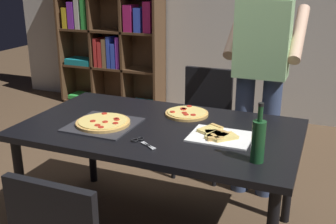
{
  "coord_description": "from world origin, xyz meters",
  "views": [
    {
      "loc": [
        0.96,
        -2.2,
        1.67
      ],
      "look_at": [
        0.0,
        0.15,
        0.8
      ],
      "focal_mm": 43.52,
      "sensor_mm": 36.0,
      "label": 1
    }
  ],
  "objects_px": {
    "wine_bottle": "(258,140)",
    "second_pizza_plain": "(187,113)",
    "person_serving_pizza": "(261,69)",
    "bookshelf": "(109,29)",
    "chair_far_side": "(204,115)",
    "pepperoni_pizza_on_tray": "(103,123)",
    "kitchen_scissors": "(141,142)",
    "dining_table": "(159,137)"
  },
  "relations": [
    {
      "from": "bookshelf",
      "to": "dining_table",
      "type": "bearing_deg",
      "value": -54.06
    },
    {
      "from": "bookshelf",
      "to": "second_pizza_plain",
      "type": "xyz_separation_m",
      "value": [
        1.81,
        -2.11,
        -0.23
      ]
    },
    {
      "from": "bookshelf",
      "to": "wine_bottle",
      "type": "relative_size",
      "value": 6.17
    },
    {
      "from": "pepperoni_pizza_on_tray",
      "to": "wine_bottle",
      "type": "bearing_deg",
      "value": -8.98
    },
    {
      "from": "bookshelf",
      "to": "chair_far_side",
      "type": "bearing_deg",
      "value": -39.04
    },
    {
      "from": "wine_bottle",
      "to": "second_pizza_plain",
      "type": "xyz_separation_m",
      "value": [
        -0.58,
        0.55,
        -0.11
      ]
    },
    {
      "from": "person_serving_pizza",
      "to": "chair_far_side",
      "type": "bearing_deg",
      "value": 155.63
    },
    {
      "from": "kitchen_scissors",
      "to": "person_serving_pizza",
      "type": "bearing_deg",
      "value": 65.13
    },
    {
      "from": "chair_far_side",
      "to": "wine_bottle",
      "type": "height_order",
      "value": "wine_bottle"
    },
    {
      "from": "chair_far_side",
      "to": "bookshelf",
      "type": "xyz_separation_m",
      "value": [
        -1.73,
        1.4,
        0.48
      ]
    },
    {
      "from": "dining_table",
      "to": "bookshelf",
      "type": "xyz_separation_m",
      "value": [
        -1.73,
        2.38,
        0.32
      ]
    },
    {
      "from": "dining_table",
      "to": "kitchen_scissors",
      "type": "xyz_separation_m",
      "value": [
        0.01,
        -0.27,
        0.07
      ]
    },
    {
      "from": "wine_bottle",
      "to": "kitchen_scissors",
      "type": "relative_size",
      "value": 1.65
    },
    {
      "from": "wine_bottle",
      "to": "kitchen_scissors",
      "type": "distance_m",
      "value": 0.67
    },
    {
      "from": "pepperoni_pizza_on_tray",
      "to": "wine_bottle",
      "type": "xyz_separation_m",
      "value": [
        1.0,
        -0.16,
        0.1
      ]
    },
    {
      "from": "bookshelf",
      "to": "wine_bottle",
      "type": "height_order",
      "value": "bookshelf"
    },
    {
      "from": "chair_far_side",
      "to": "second_pizza_plain",
      "type": "xyz_separation_m",
      "value": [
        0.09,
        -0.7,
        0.25
      ]
    },
    {
      "from": "chair_far_side",
      "to": "kitchen_scissors",
      "type": "relative_size",
      "value": 4.7
    },
    {
      "from": "chair_far_side",
      "to": "pepperoni_pizza_on_tray",
      "type": "relative_size",
      "value": 2.23
    },
    {
      "from": "chair_far_side",
      "to": "person_serving_pizza",
      "type": "bearing_deg",
      "value": -24.37
    },
    {
      "from": "chair_far_side",
      "to": "kitchen_scissors",
      "type": "height_order",
      "value": "chair_far_side"
    },
    {
      "from": "kitchen_scissors",
      "to": "dining_table",
      "type": "bearing_deg",
      "value": 91.39
    },
    {
      "from": "bookshelf",
      "to": "wine_bottle",
      "type": "xyz_separation_m",
      "value": [
        2.39,
        -2.66,
        -0.13
      ]
    },
    {
      "from": "wine_bottle",
      "to": "person_serving_pizza",
      "type": "bearing_deg",
      "value": 99.77
    },
    {
      "from": "dining_table",
      "to": "pepperoni_pizza_on_tray",
      "type": "bearing_deg",
      "value": -161.27
    },
    {
      "from": "pepperoni_pizza_on_tray",
      "to": "bookshelf",
      "type": "bearing_deg",
      "value": 119.11
    },
    {
      "from": "chair_far_side",
      "to": "wine_bottle",
      "type": "distance_m",
      "value": 1.46
    },
    {
      "from": "dining_table",
      "to": "chair_far_side",
      "type": "xyz_separation_m",
      "value": [
        0.0,
        0.98,
        -0.17
      ]
    },
    {
      "from": "person_serving_pizza",
      "to": "pepperoni_pizza_on_tray",
      "type": "height_order",
      "value": "person_serving_pizza"
    },
    {
      "from": "chair_far_side",
      "to": "person_serving_pizza",
      "type": "height_order",
      "value": "person_serving_pizza"
    },
    {
      "from": "wine_bottle",
      "to": "second_pizza_plain",
      "type": "bearing_deg",
      "value": 136.39
    },
    {
      "from": "chair_far_side",
      "to": "second_pizza_plain",
      "type": "distance_m",
      "value": 0.75
    },
    {
      "from": "bookshelf",
      "to": "person_serving_pizza",
      "type": "distance_m",
      "value": 2.74
    },
    {
      "from": "bookshelf",
      "to": "second_pizza_plain",
      "type": "height_order",
      "value": "bookshelf"
    },
    {
      "from": "person_serving_pizza",
      "to": "second_pizza_plain",
      "type": "height_order",
      "value": "person_serving_pizza"
    },
    {
      "from": "person_serving_pizza",
      "to": "bookshelf",
      "type": "bearing_deg",
      "value": 143.78
    },
    {
      "from": "person_serving_pizza",
      "to": "dining_table",
      "type": "bearing_deg",
      "value": -122.54
    },
    {
      "from": "chair_far_side",
      "to": "pepperoni_pizza_on_tray",
      "type": "bearing_deg",
      "value": -107.1
    },
    {
      "from": "wine_bottle",
      "to": "second_pizza_plain",
      "type": "relative_size",
      "value": 1.07
    },
    {
      "from": "chair_far_side",
      "to": "second_pizza_plain",
      "type": "height_order",
      "value": "chair_far_side"
    },
    {
      "from": "person_serving_pizza",
      "to": "second_pizza_plain",
      "type": "distance_m",
      "value": 0.67
    },
    {
      "from": "bookshelf",
      "to": "person_serving_pizza",
      "type": "height_order",
      "value": "bookshelf"
    }
  ]
}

